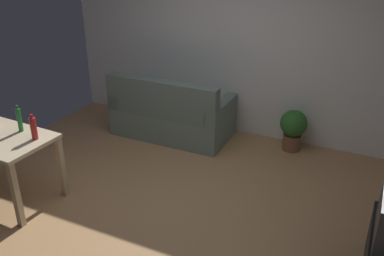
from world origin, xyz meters
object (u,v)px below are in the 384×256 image
(potted_plant, at_px, (293,127))
(bottle_red, at_px, (34,128))
(bottle_green, at_px, (19,120))
(couch, at_px, (171,116))

(potted_plant, bearing_deg, bottle_red, -132.79)
(bottle_green, bearing_deg, potted_plant, 42.78)
(couch, distance_m, bottle_red, 2.18)
(couch, height_order, potted_plant, couch)
(bottle_green, distance_m, bottle_red, 0.29)
(couch, xyz_separation_m, bottle_green, (-0.77, -1.96, 0.58))
(bottle_red, bearing_deg, bottle_green, 163.58)
(couch, relative_size, bottle_red, 5.94)
(couch, relative_size, bottle_green, 5.56)
(couch, bearing_deg, bottle_green, 68.42)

